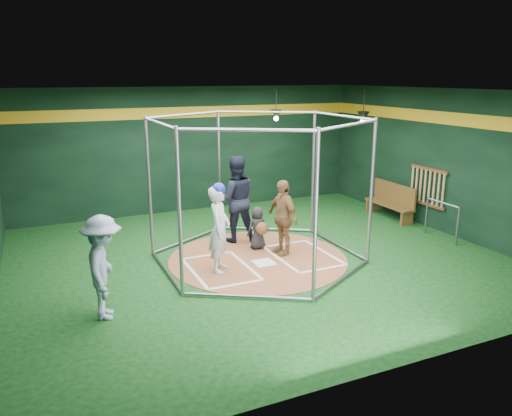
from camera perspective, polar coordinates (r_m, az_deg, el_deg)
name	(u,v)px	position (r m, az deg, el deg)	size (l,w,h in m)	color
room_shell	(258,178)	(10.23, 0.21, 3.42)	(10.10, 9.10, 3.53)	#0B340F
clay_disc	(258,258)	(10.71, 0.22, -5.79)	(3.80, 3.80, 0.01)	#925835
home_plate	(264,263)	(10.45, 0.91, -6.26)	(0.43, 0.43, 0.01)	white
batter_box_left	(220,269)	(10.15, -4.11, -6.96)	(1.17, 1.77, 0.01)	white
batter_box_right	(303,255)	(10.90, 5.34, -5.41)	(1.17, 1.77, 0.01)	white
batting_cage	(258,190)	(10.27, 0.23, 2.02)	(4.05, 4.67, 3.00)	gray
bat_rack	(427,187)	(13.43, 18.99, 2.32)	(0.07, 1.25, 0.98)	brown
pendant_lamp_near	(276,114)	(14.25, 2.32, 10.68)	(0.34, 0.34, 0.90)	black
pendant_lamp_far	(363,116)	(13.82, 12.16, 10.23)	(0.34, 0.34, 0.90)	black
batter_figure	(219,228)	(9.80, -4.20, -2.25)	(0.68, 0.75, 1.79)	silver
visitor_leopard	(282,217)	(10.77, 3.04, -1.05)	(0.96, 0.40, 1.64)	#AF844B
catcher_figure	(258,228)	(11.12, 0.23, -2.28)	(0.50, 0.57, 0.97)	black
umpire	(235,199)	(11.57, -2.37, 1.05)	(0.98, 0.76, 2.02)	black
bystander_blue	(104,267)	(8.30, -17.03, -6.52)	(1.10, 0.63, 1.70)	#90A4BE
dugout_bench	(391,201)	(14.07, 15.22, 0.83)	(0.39, 1.66, 0.97)	brown
steel_railing	(442,214)	(12.62, 20.49, -0.68)	(0.05, 1.05, 0.91)	slate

